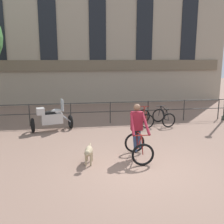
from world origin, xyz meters
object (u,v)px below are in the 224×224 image
Objects in this scene: parked_motorcycle at (52,118)px; cyclist_with_bike at (138,134)px; parked_bicycle_mid_left at (164,117)px; dog at (89,152)px; parked_bicycle_near_lamp at (145,118)px.

cyclist_with_bike is at bearing -155.31° from parked_motorcycle.
cyclist_with_bike is 1.44× the size of parked_bicycle_mid_left.
cyclist_with_bike reaches higher than parked_bicycle_mid_left.
parked_bicycle_mid_left reaches higher than dog.
parked_bicycle_mid_left is at bearing 60.48° from cyclist_with_bike.
cyclist_with_bike is 1.65m from dog.
dog is 5.06m from parked_bicycle_near_lamp.
parked_bicycle_near_lamp is (2.92, 4.13, -0.03)m from dog.
dog is 0.53× the size of parked_motorcycle.
parked_bicycle_mid_left is at bearing -173.41° from parked_bicycle_near_lamp.
cyclist_with_bike is at bearing 21.57° from dog.
parked_motorcycle is at bearing 129.84° from cyclist_with_bike.
cyclist_with_bike reaches higher than parked_bicycle_near_lamp.
dog is (-1.58, -0.33, -0.38)m from cyclist_with_bike.
parked_motorcycle is 1.57× the size of parked_bicycle_mid_left.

